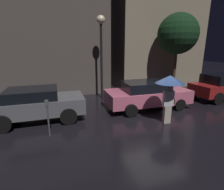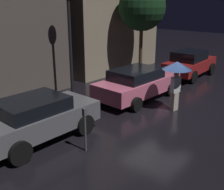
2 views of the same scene
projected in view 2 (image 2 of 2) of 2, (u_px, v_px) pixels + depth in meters
The scene contains 9 objects.
ground_plane at pixel (159, 107), 11.90m from camera, with size 60.00×60.00×0.00m, color black.
building_facade_right at pixel (107, 0), 17.42m from camera, with size 6.98×3.00×8.65m.
parked_car_grey at pixel (37, 117), 8.91m from camera, with size 3.97×1.95×1.43m.
parked_car_pink at pixel (137, 83), 12.72m from camera, with size 4.40×2.02×1.42m.
parked_car_red at pixel (190, 63), 16.46m from camera, with size 4.03×1.88×1.54m.
pedestrian_with_umbrella at pixel (177, 71), 11.08m from camera, with size 1.16×1.16×2.04m.
parking_meter at pixel (85, 125), 8.20m from camera, with size 0.12×0.10×1.37m.
street_lamp_near at pixel (69, 18), 12.07m from camera, with size 0.48×0.48×4.86m.
street_tree at pixel (142, 7), 15.48m from camera, with size 2.61×2.61×5.26m.
Camera 2 is at (-9.70, -5.78, 4.30)m, focal length 45.00 mm.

